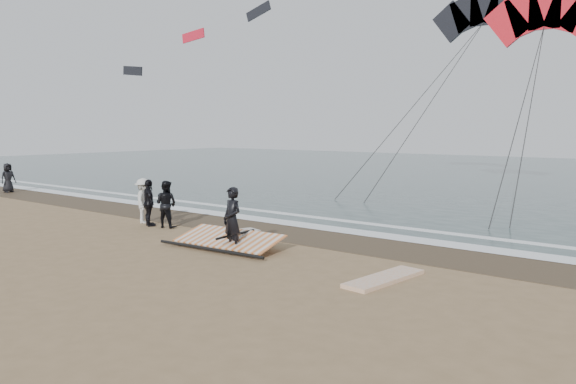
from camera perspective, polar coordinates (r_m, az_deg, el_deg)
name	(u,v)px	position (r m, az deg, el deg)	size (l,w,h in m)	color
ground	(221,264)	(14.85, -6.79, -7.23)	(120.00, 120.00, 0.00)	#8C704C
sea	(546,177)	(44.52, 24.74, 1.43)	(120.00, 54.00, 0.02)	#233838
wet_sand	(320,237)	(18.24, 3.27, -4.59)	(120.00, 2.80, 0.01)	#4C3D2B
foam_near	(343,230)	(19.38, 5.64, -3.88)	(120.00, 0.90, 0.01)	white
foam_far	(368,224)	(20.81, 8.16, -3.19)	(120.00, 0.45, 0.01)	white
man_main	(232,220)	(16.02, -5.70, -2.81)	(0.68, 0.45, 1.86)	black
board_white	(384,279)	(13.34, 9.76, -8.66)	(0.67, 2.39, 0.10)	silver
board_cream	(224,234)	(18.56, -6.53, -4.28)	(0.66, 2.46, 0.10)	beige
trio_cluster	(152,202)	(20.88, -13.65, -1.02)	(2.48, 1.30, 1.69)	black
sail_rig	(230,241)	(16.77, -5.90, -4.95)	(3.87, 1.88, 0.49)	black
kite_red	(545,19)	(31.33, 24.61, 15.67)	(6.45, 5.47, 13.71)	red
kite_dark	(483,18)	(37.87, 19.23, 16.31)	(7.40, 6.51, 16.20)	black
distant_kites	(194,40)	(58.12, -9.58, 14.99)	(15.01, 6.12, 6.85)	black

